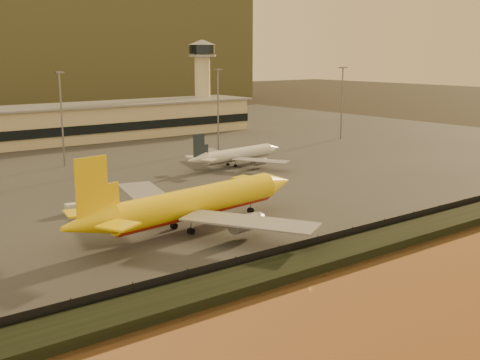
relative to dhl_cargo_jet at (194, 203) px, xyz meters
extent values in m
plane|color=black|center=(14.70, -8.67, -4.73)|extent=(900.00, 900.00, 0.00)
cube|color=black|center=(14.70, -25.67, -4.03)|extent=(320.00, 7.00, 1.40)
cube|color=#2D2D2D|center=(14.70, 86.33, -4.63)|extent=(320.00, 220.00, 0.20)
cube|color=black|center=(14.70, -21.67, -3.43)|extent=(300.00, 0.05, 2.20)
cube|color=#C1B286|center=(14.70, 116.33, 1.47)|extent=(160.00, 22.00, 12.00)
cube|color=black|center=(14.70, 105.13, 0.47)|extent=(160.00, 0.60, 3.00)
cube|color=gray|center=(14.70, 116.33, 7.77)|extent=(164.00, 24.00, 0.60)
cylinder|color=#C1B286|center=(84.70, 122.33, 10.47)|extent=(6.40, 6.40, 30.00)
cylinder|color=black|center=(84.70, 122.33, 27.22)|extent=(10.40, 10.40, 3.50)
cone|color=gray|center=(84.70, 122.33, 29.97)|extent=(11.20, 11.20, 2.00)
cylinder|color=gray|center=(84.70, 122.33, 24.67)|extent=(11.20, 11.20, 0.80)
cylinder|color=slate|center=(4.70, 71.33, 7.97)|extent=(0.50, 0.50, 25.00)
cube|color=slate|center=(4.70, 71.33, 20.67)|extent=(2.20, 2.20, 0.40)
cylinder|color=slate|center=(54.70, 69.33, 7.97)|extent=(0.50, 0.50, 25.00)
cube|color=slate|center=(54.70, 69.33, 20.67)|extent=(2.20, 2.20, 0.40)
cylinder|color=slate|center=(104.70, 63.33, 7.97)|extent=(0.50, 0.50, 25.00)
cube|color=slate|center=(104.70, 63.33, 20.67)|extent=(2.20, 2.20, 0.40)
cube|color=brown|center=(104.70, 331.33, 30.27)|extent=(220.00, 160.00, 70.00)
cylinder|color=yellow|center=(0.92, 0.13, 0.27)|extent=(35.40, 9.80, 5.06)
cylinder|color=red|center=(0.92, 0.13, -0.61)|extent=(34.28, 8.57, 3.95)
cone|color=yellow|center=(21.65, 2.99, 0.27)|extent=(7.44, 5.94, 5.06)
cone|color=yellow|center=(-20.77, -2.87, 0.65)|extent=(9.37, 6.21, 5.06)
cube|color=yellow|center=(-19.81, -2.73, 6.22)|extent=(5.36, 1.13, 8.86)
cube|color=yellow|center=(-19.54, 2.41, 1.03)|extent=(5.64, 5.59, 0.30)
cube|color=yellow|center=(-18.15, -7.61, 1.03)|extent=(6.48, 6.45, 0.30)
cube|color=gray|center=(-1.89, 13.35, -0.61)|extent=(11.96, 22.90, 0.30)
cylinder|color=gray|center=(0.97, 10.43, -2.00)|extent=(6.17, 3.56, 2.78)
cube|color=gray|center=(1.80, -13.36, -0.61)|extent=(16.81, 22.38, 0.30)
cylinder|color=gray|center=(3.76, -9.77, -2.00)|extent=(6.17, 3.56, 2.78)
cylinder|color=black|center=(14.17, 1.96, -3.98)|extent=(1.22, 1.03, 1.11)
cylinder|color=slate|center=(14.17, 1.96, -3.39)|extent=(0.19, 0.19, 2.28)
cylinder|color=black|center=(-2.39, -2.63, -3.98)|extent=(1.22, 1.03, 1.11)
cylinder|color=slate|center=(-2.39, -2.63, -3.39)|extent=(0.19, 0.19, 2.28)
cylinder|color=black|center=(-3.01, 1.88, -3.98)|extent=(1.22, 1.03, 1.11)
cylinder|color=slate|center=(-3.01, 1.88, -3.39)|extent=(0.19, 0.19, 2.28)
cylinder|color=silver|center=(43.17, 43.80, -1.40)|extent=(24.00, 6.37, 3.30)
cylinder|color=gray|center=(43.17, 43.80, -1.97)|extent=(23.25, 5.57, 2.58)
cone|color=silver|center=(57.24, 45.66, -1.40)|extent=(5.01, 3.88, 3.30)
cone|color=silver|center=(28.44, 41.87, -1.15)|extent=(6.32, 4.05, 3.30)
cube|color=#1C2732|center=(29.09, 41.95, 2.48)|extent=(3.64, 0.74, 5.78)
cube|color=silver|center=(29.32, 45.31, -0.90)|extent=(3.82, 3.69, 0.20)
cube|color=silver|center=(30.18, 38.76, -0.90)|extent=(4.33, 4.25, 0.20)
cube|color=gray|center=(41.33, 52.72, -1.97)|extent=(8.20, 15.54, 0.20)
cylinder|color=gray|center=(43.26, 50.73, -2.88)|extent=(4.16, 2.32, 1.82)
cube|color=gray|center=(43.70, 34.72, -1.97)|extent=(11.34, 15.21, 0.20)
cylinder|color=gray|center=(45.04, 37.14, -2.88)|extent=(4.16, 2.32, 1.82)
cylinder|color=black|center=(52.17, 44.99, -4.17)|extent=(0.80, 0.67, 0.73)
cylinder|color=slate|center=(52.17, 44.99, -3.79)|extent=(0.17, 0.17, 1.49)
cylinder|color=black|center=(40.91, 42.01, -4.17)|extent=(0.80, 0.67, 0.73)
cylinder|color=slate|center=(40.91, 42.01, -3.79)|extent=(0.17, 0.17, 1.49)
cylinder|color=black|center=(40.52, 44.95, -4.17)|extent=(0.80, 0.67, 0.73)
cylinder|color=slate|center=(40.52, 44.95, -3.79)|extent=(0.17, 0.17, 1.49)
cube|color=yellow|center=(28.59, 23.76, -3.58)|extent=(4.56, 2.83, 1.90)
cube|color=silver|center=(-12.09, 22.52, -3.56)|extent=(4.50, 2.41, 1.94)
camera|label=1|loc=(-55.45, -85.28, 25.55)|focal=45.00mm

